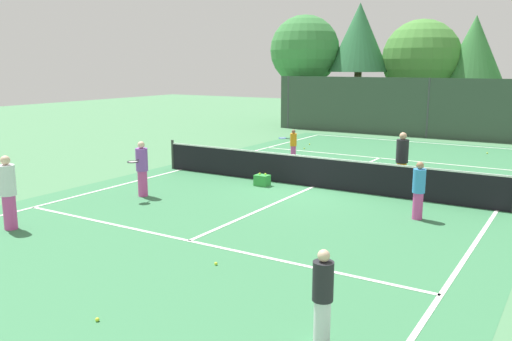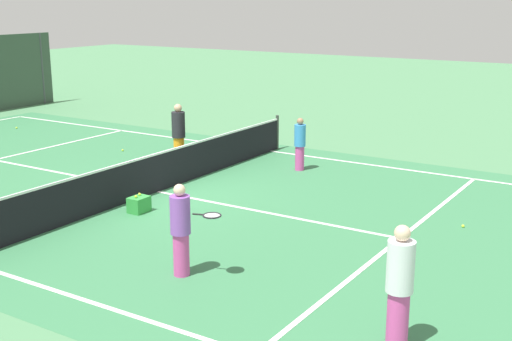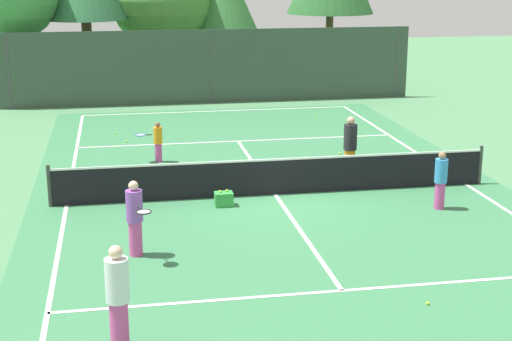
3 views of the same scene
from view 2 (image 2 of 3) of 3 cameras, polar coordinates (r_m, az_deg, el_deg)
ground_plane at (r=17.31m, az=-8.24°, el=-1.78°), size 80.00×80.00×0.00m
court_surface at (r=17.31m, az=-8.24°, el=-1.78°), size 13.00×25.00×0.01m
tennis_net at (r=17.17m, az=-8.30°, el=-0.15°), size 11.90×0.10×1.10m
player_1 at (r=11.90m, az=-6.28°, el=-4.89°), size 0.56×0.94×1.67m
player_2 at (r=9.66m, az=11.93°, el=-9.43°), size 0.38×0.38×1.80m
player_4 at (r=19.72m, az=-6.50°, el=3.03°), size 0.39×0.39×1.81m
player_5 at (r=19.15m, az=3.70°, el=2.26°), size 0.32×0.32×1.50m
ball_crate at (r=15.72m, az=-9.77°, el=-2.82°), size 0.46×0.35×0.43m
tennis_ball_1 at (r=21.11m, az=-5.26°, el=1.34°), size 0.07×0.07×0.07m
tennis_ball_2 at (r=26.89m, az=-19.42°, el=3.39°), size 0.07×0.07×0.07m
tennis_ball_4 at (r=22.04m, az=-11.11°, el=1.68°), size 0.07×0.07×0.07m
tennis_ball_7 at (r=15.17m, az=16.95°, el=-4.47°), size 0.07×0.07×0.07m
tennis_ball_8 at (r=16.06m, az=-13.27°, el=-3.19°), size 0.07×0.07×0.07m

